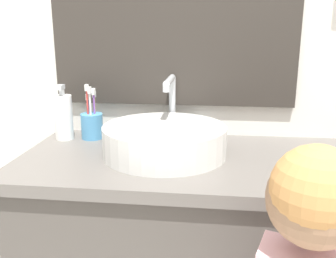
{
  "coord_description": "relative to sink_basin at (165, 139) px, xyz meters",
  "views": [
    {
      "loc": [
        -0.08,
        -0.73,
        1.19
      ],
      "look_at": [
        -0.2,
        0.29,
        0.91
      ],
      "focal_mm": 40.0,
      "sensor_mm": 36.0,
      "label": 1
    }
  ],
  "objects": [
    {
      "name": "drinking_cup",
      "position": [
        0.44,
        -0.19,
        -0.01
      ],
      "size": [
        0.07,
        0.07,
        0.08
      ],
      "primitive_type": "cylinder",
      "color": "orange",
      "rests_on": "vanity_counter"
    },
    {
      "name": "soap_dispenser",
      "position": [
        -0.37,
        0.12,
        0.03
      ],
      "size": [
        0.06,
        0.06,
        0.19
      ],
      "color": "white",
      "rests_on": "vanity_counter"
    },
    {
      "name": "sink_basin",
      "position": [
        0.0,
        0.0,
        0.0
      ],
      "size": [
        0.38,
        0.43,
        0.22
      ],
      "color": "silver",
      "rests_on": "vanity_counter"
    },
    {
      "name": "toothbrush_holder",
      "position": [
        -0.28,
        0.14,
        0.0
      ],
      "size": [
        0.08,
        0.08,
        0.19
      ],
      "color": "#4C93C6",
      "rests_on": "vanity_counter"
    }
  ]
}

